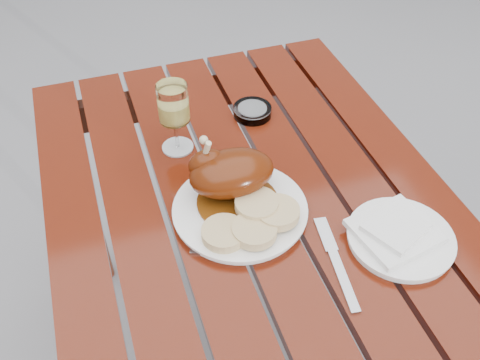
% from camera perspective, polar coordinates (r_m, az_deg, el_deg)
% --- Properties ---
extents(table, '(0.80, 1.20, 0.75)m').
position_cam_1_polar(table, '(1.35, 1.71, -14.74)').
color(table, '#641E0C').
rests_on(table, ground).
extents(dinner_plate, '(0.29, 0.29, 0.02)m').
position_cam_1_polar(dinner_plate, '(1.04, 0.00, -3.26)').
color(dinner_plate, white).
rests_on(dinner_plate, table).
extents(roast_duck, '(0.17, 0.17, 0.12)m').
position_cam_1_polar(roast_duck, '(1.04, -1.22, 0.73)').
color(roast_duck, '#5A2C0A').
rests_on(roast_duck, dinner_plate).
extents(bread_dumplings, '(0.19, 0.14, 0.03)m').
position_cam_1_polar(bread_dumplings, '(1.00, 1.44, -4.27)').
color(bread_dumplings, '#D5B482').
rests_on(bread_dumplings, dinner_plate).
extents(wine_glass, '(0.08, 0.08, 0.16)m').
position_cam_1_polar(wine_glass, '(1.15, -6.97, 6.54)').
color(wine_glass, '#FAE971').
rests_on(wine_glass, table).
extents(side_plate, '(0.21, 0.21, 0.02)m').
position_cam_1_polar(side_plate, '(1.04, 16.74, -6.00)').
color(side_plate, white).
rests_on(side_plate, table).
extents(napkin, '(0.16, 0.15, 0.01)m').
position_cam_1_polar(napkin, '(1.03, 16.15, -5.25)').
color(napkin, white).
rests_on(napkin, side_plate).
extents(ashtray, '(0.10, 0.10, 0.02)m').
position_cam_1_polar(ashtray, '(1.28, 1.32, 7.35)').
color(ashtray, '#B2B7BC').
rests_on(ashtray, table).
extents(fork, '(0.07, 0.16, 0.01)m').
position_cam_1_polar(fork, '(1.04, -4.41, -4.36)').
color(fork, gray).
rests_on(fork, table).
extents(knife, '(0.04, 0.18, 0.01)m').
position_cam_1_polar(knife, '(0.98, 10.54, -9.33)').
color(knife, gray).
rests_on(knife, table).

